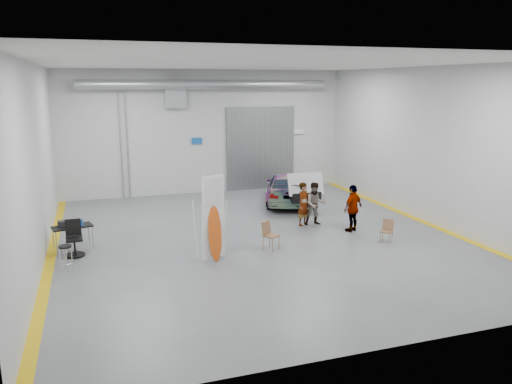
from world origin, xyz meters
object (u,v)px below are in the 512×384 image
object	(u,v)px
person_b	(315,204)
folding_chair_near	(271,241)
surfboard_display	(212,225)
folding_chair_far	(386,236)
shop_stool	(66,258)
office_chair	(74,240)
sedan_car	(287,188)
person_a	(304,204)
person_c	(353,208)
work_table	(70,226)

from	to	relation	value
person_b	folding_chair_near	distance (m)	3.48
surfboard_display	folding_chair_far	world-z (taller)	surfboard_display
shop_stool	office_chair	bearing A→B (deg)	80.69
sedan_car	person_a	world-z (taller)	person_a
person_a	folding_chair_far	xyz separation A→B (m)	(1.81, -2.88, -0.59)
person_b	shop_stool	bearing A→B (deg)	-156.77
person_c	work_table	bearing A→B (deg)	-33.02
person_a	folding_chair_near	distance (m)	3.20
person_b	work_table	size ratio (longest dim) A/B	1.23
person_b	folding_chair_near	world-z (taller)	person_b
person_b	surfboard_display	bearing A→B (deg)	-140.00
person_b	office_chair	size ratio (longest dim) A/B	1.46
person_b	folding_chair_far	xyz separation A→B (m)	(1.36, -2.82, -0.58)
person_c	surfboard_display	distance (m)	5.86
folding_chair_near	shop_stool	world-z (taller)	folding_chair_near
person_a	surfboard_display	world-z (taller)	surfboard_display
person_c	person_a	bearing A→B (deg)	-69.60
folding_chair_near	office_chair	xyz separation A→B (m)	(-6.12, 1.39, 0.21)
folding_chair_far	person_a	bearing A→B (deg)	170.75
person_c	surfboard_display	xyz separation A→B (m)	(-5.66, -1.50, 0.27)
sedan_car	person_a	distance (m)	3.78
person_a	person_c	xyz separation A→B (m)	(1.39, -1.30, 0.04)
work_table	folding_chair_near	bearing A→B (deg)	-18.55
folding_chair_far	office_chair	distance (m)	10.29
surfboard_display	work_table	distance (m)	4.91
person_b	office_chair	bearing A→B (deg)	-164.60
sedan_car	folding_chair_far	size ratio (longest dim) A/B	5.75
folding_chair_near	work_table	bearing A→B (deg)	125.98
folding_chair_near	office_chair	size ratio (longest dim) A/B	0.81
surfboard_display	folding_chair_far	size ratio (longest dim) A/B	3.57
shop_stool	person_a	bearing A→B (deg)	14.36
person_b	person_a	bearing A→B (deg)	-178.39
folding_chair_far	person_b	bearing A→B (deg)	164.43
shop_stool	work_table	size ratio (longest dim) A/B	0.56
folding_chair_far	work_table	size ratio (longest dim) A/B	0.59
surfboard_display	shop_stool	xyz separation A→B (m)	(-4.23, 0.62, -0.78)
person_c	office_chair	bearing A→B (deg)	-28.96
sedan_car	shop_stool	xyz separation A→B (m)	(-9.27, -5.87, -0.29)
folding_chair_near	person_a	bearing A→B (deg)	11.11
office_chair	person_c	bearing A→B (deg)	-5.29
sedan_car	work_table	bearing A→B (deg)	44.27
sedan_car	work_table	world-z (taller)	sedan_car
surfboard_display	person_c	bearing A→B (deg)	-5.48
folding_chair_near	office_chair	distance (m)	6.28
sedan_car	person_c	xyz separation A→B (m)	(0.62, -5.00, 0.21)
person_a	shop_stool	size ratio (longest dim) A/B	2.22
person_b	surfboard_display	world-z (taller)	surfboard_display
folding_chair_near	surfboard_display	bearing A→B (deg)	157.98
person_b	person_c	bearing A→B (deg)	-42.60
person_b	work_table	world-z (taller)	person_b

